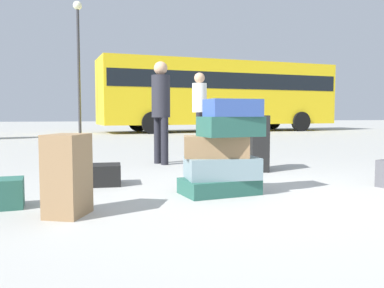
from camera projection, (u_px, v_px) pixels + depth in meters
name	position (u px, v px, depth m)	size (l,w,h in m)	color
ground_plane	(264.00, 199.00, 3.92)	(80.00, 80.00, 0.00)	#9E9E99
suitcase_tower	(223.00, 153.00, 4.12)	(0.84, 0.60, 0.97)	#26594C
suitcase_black_behind_tower	(259.00, 143.00, 5.81)	(0.24, 0.41, 0.80)	black
suitcase_brown_foreground_far	(67.00, 175.00, 3.25)	(0.27, 0.37, 0.66)	olive
suitcase_black_left_side	(97.00, 175.00, 4.65)	(0.53, 0.38, 0.24)	black
person_bearded_onlooker	(199.00, 105.00, 8.39)	(0.30, 0.33, 1.67)	black
person_tourist_with_camera	(161.00, 104.00, 6.53)	(0.30, 0.32, 1.66)	black
parked_bus	(220.00, 92.00, 18.67)	(11.22, 3.85, 3.15)	yellow
lamp_post	(78.00, 46.00, 16.67)	(0.36, 0.36, 5.42)	#333338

